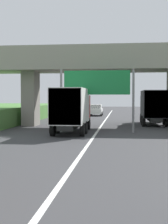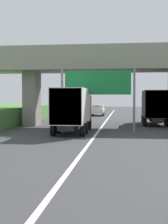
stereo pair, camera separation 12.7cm
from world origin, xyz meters
name	(u,v)px [view 1 (the left image)]	position (x,y,z in m)	size (l,w,h in m)	color
lane_centre_stripe	(96,133)	(0.00, 25.46, 0.00)	(0.20, 90.91, 0.01)	white
overpass_bridge	(101,68)	(0.00, 31.82, 5.61)	(40.00, 4.80, 7.48)	gray
overhead_highway_sign	(97,86)	(0.00, 26.34, 3.64)	(5.88, 0.18, 4.98)	slate
truck_black	(153,106)	(5.12, 34.16, 1.93)	(2.44, 7.30, 3.44)	black
truck_red	(72,108)	(-1.87, 25.73, 1.93)	(2.44, 7.30, 3.44)	black
car_white	(96,110)	(-1.83, 49.74, 0.86)	(1.86, 4.10, 1.72)	silver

